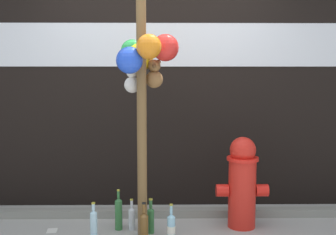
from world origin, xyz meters
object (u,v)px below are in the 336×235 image
object	(u,v)px
bottle_2	(144,226)
bottle_4	(171,227)
bottle_3	(132,217)
bottle_1	(119,213)
memorial_post	(143,42)
fire_hydrant	(242,182)
bottle_0	(151,219)
bottle_5	(94,225)

from	to	relation	value
bottle_2	bottle_4	size ratio (longest dim) A/B	1.04
bottle_3	bottle_4	size ratio (longest dim) A/B	0.88
bottle_1	memorial_post	bearing A→B (deg)	-32.98
bottle_1	bottle_3	xyz separation A→B (m)	(0.12, -0.01, -0.04)
fire_hydrant	bottle_0	size ratio (longest dim) A/B	2.69
bottle_2	memorial_post	bearing A→B (deg)	92.85
bottle_3	bottle_4	world-z (taller)	bottle_4
fire_hydrant	bottle_0	world-z (taller)	fire_hydrant
bottle_1	bottle_4	world-z (taller)	bottle_1
fire_hydrant	bottle_5	distance (m)	1.43
bottle_2	bottle_3	xyz separation A→B (m)	(-0.13, 0.27, -0.02)
bottle_3	bottle_4	bearing A→B (deg)	-36.65
bottle_3	bottle_1	bearing A→B (deg)	174.74
bottle_3	memorial_post	bearing A→B (deg)	-50.68
bottle_0	bottle_3	xyz separation A→B (m)	(-0.18, 0.08, -0.01)
fire_hydrant	bottle_2	bearing A→B (deg)	-159.67
memorial_post	bottle_4	world-z (taller)	memorial_post
memorial_post	bottle_5	distance (m)	1.64
bottle_1	bottle_4	bearing A→B (deg)	-30.06
fire_hydrant	bottle_0	distance (m)	0.93
bottle_4	bottle_3	bearing A→B (deg)	143.35
memorial_post	bottle_0	bearing A→B (deg)	49.30
bottle_0	bottle_5	distance (m)	0.53
bottle_4	bottle_5	size ratio (longest dim) A/B	0.96
bottle_3	bottle_5	xyz separation A→B (m)	(-0.31, -0.26, 0.03)
fire_hydrant	bottle_3	bearing A→B (deg)	-176.24
bottle_0	bottle_3	world-z (taller)	bottle_0
fire_hydrant	bottle_4	size ratio (longest dim) A/B	2.59
memorial_post	bottle_2	xyz separation A→B (m)	(0.01, -0.12, -1.59)
bottle_0	bottle_2	distance (m)	0.20
memorial_post	bottle_0	xyz separation A→B (m)	(0.06, 0.07, -1.59)
bottle_3	bottle_4	xyz separation A→B (m)	(0.36, -0.27, 0.01)
fire_hydrant	bottle_1	bearing A→B (deg)	-177.20
bottle_0	bottle_1	world-z (taller)	bottle_1
memorial_post	bottle_1	size ratio (longest dim) A/B	7.81
fire_hydrant	bottle_1	world-z (taller)	fire_hydrant
fire_hydrant	bottle_5	bearing A→B (deg)	-166.29
memorial_post	bottle_2	world-z (taller)	memorial_post
bottle_4	bottle_5	bearing A→B (deg)	179.31
fire_hydrant	bottle_3	xyz separation A→B (m)	(-1.04, -0.07, -0.32)
bottle_0	bottle_5	bearing A→B (deg)	-159.43
memorial_post	bottle_3	world-z (taller)	memorial_post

